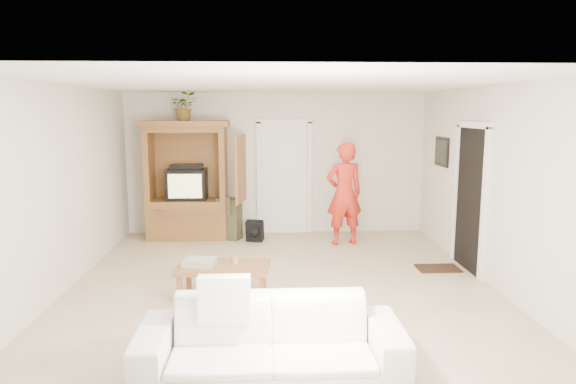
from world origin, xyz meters
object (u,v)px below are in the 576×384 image
at_px(coffee_table, 223,269).
at_px(armoire, 189,188).
at_px(sofa, 271,341).
at_px(man, 344,194).

bearing_deg(coffee_table, armoire, 110.57).
relative_size(sofa, coffee_table, 1.95).
bearing_deg(armoire, man, -12.31).
distance_m(sofa, coffee_table, 2.01).
height_order(man, coffee_table, man).
height_order(armoire, man, armoire).
bearing_deg(sofa, armoire, 105.49).
relative_size(man, coffee_table, 1.51).
xyz_separation_m(man, sofa, (-1.30, -4.41, -0.55)).
height_order(sofa, coffee_table, sofa).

